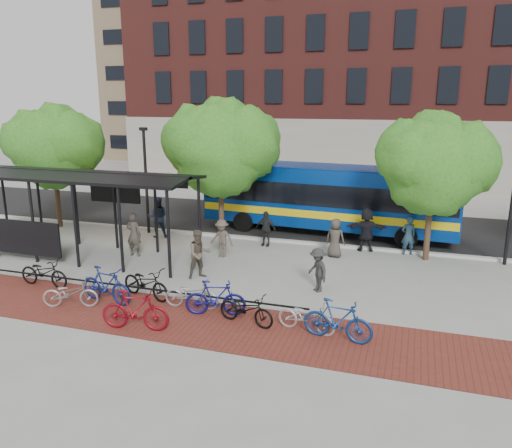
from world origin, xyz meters
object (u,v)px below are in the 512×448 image
(bus_shelter, at_px, (71,185))
(bike_7, at_px, (215,298))
(pedestrian_7, at_px, (408,236))
(bike_0, at_px, (44,272))
(bike_10, at_px, (306,317))
(bike_5, at_px, (135,310))
(pedestrian_4, at_px, (266,228))
(lamp_post_left, at_px, (146,178))
(bike_2, at_px, (70,293))
(pedestrian_8, at_px, (199,254))
(bike_3, at_px, (106,285))
(tree_b, at_px, (223,144))
(bus, at_px, (328,195))
(tree_c, at_px, (436,161))
(bike_4, at_px, (146,283))
(pedestrian_2, at_px, (158,217))
(bike_8, at_px, (246,309))
(bike_11, at_px, (338,320))
(pedestrian_1, at_px, (134,234))
(pedestrian_6, at_px, (335,238))
(tree_a, at_px, (55,144))
(pedestrian_5, at_px, (366,230))
(pedestrian_3, at_px, (222,238))
(pedestrian_9, at_px, (318,270))
(bike_6, at_px, (192,294))

(bus_shelter, xyz_separation_m, bike_7, (7.98, -3.91, -2.44))
(bike_7, relative_size, pedestrian_7, 1.11)
(bike_0, relative_size, bike_10, 1.14)
(bike_5, height_order, pedestrian_4, pedestrian_4)
(lamp_post_left, distance_m, bike_2, 9.37)
(bike_0, xyz_separation_m, pedestrian_8, (4.84, 2.49, 0.39))
(bike_3, bearing_deg, tree_b, 2.41)
(tree_b, distance_m, bus, 5.78)
(tree_c, distance_m, bike_2, 14.28)
(bike_0, height_order, pedestrian_4, pedestrian_4)
(tree_b, xyz_separation_m, bike_7, (2.75, -7.74, -3.90))
(tree_b, relative_size, tree_c, 1.09)
(bike_4, height_order, bike_10, bike_4)
(tree_c, bearing_deg, pedestrian_2, -178.51)
(bike_2, height_order, bike_8, bike_8)
(tree_c, bearing_deg, bus, 148.18)
(bike_8, xyz_separation_m, bike_11, (2.70, -0.19, 0.11))
(bike_10, distance_m, pedestrian_1, 9.64)
(bike_5, distance_m, pedestrian_1, 7.16)
(pedestrian_2, height_order, pedestrian_6, pedestrian_2)
(pedestrian_1, relative_size, pedestrian_7, 1.12)
(bike_7, height_order, bike_10, bike_7)
(tree_a, relative_size, pedestrian_5, 3.27)
(pedestrian_6, bearing_deg, bike_5, 73.39)
(pedestrian_4, bearing_deg, bike_4, -98.72)
(pedestrian_6, xyz_separation_m, pedestrian_8, (-4.34, -4.02, 0.09))
(pedestrian_4, xyz_separation_m, pedestrian_5, (4.37, 0.58, 0.15))
(bike_8, bearing_deg, pedestrian_5, -4.00)
(bike_2, relative_size, pedestrian_6, 1.07)
(pedestrian_6, bearing_deg, bike_4, 60.64)
(bike_2, height_order, pedestrian_3, pedestrian_3)
(bike_4, relative_size, bike_7, 1.08)
(lamp_post_left, bearing_deg, bike_7, -49.38)
(bike_5, distance_m, pedestrian_5, 11.23)
(tree_b, distance_m, pedestrian_2, 4.77)
(bike_8, distance_m, pedestrian_9, 3.52)
(bike_3, distance_m, bike_6, 2.84)
(bike_4, bearing_deg, bike_2, 143.05)
(pedestrian_7, bearing_deg, bike_4, 21.31)
(bike_6, xyz_separation_m, pedestrian_6, (3.45, 6.64, 0.36))
(pedestrian_3, xyz_separation_m, pedestrian_5, (5.62, 2.73, 0.14))
(bus_shelter, height_order, bike_11, bus_shelter)
(pedestrian_7, bearing_deg, pedestrian_1, -3.13)
(pedestrian_7, bearing_deg, bus_shelter, -4.11)
(tree_b, relative_size, pedestrian_7, 3.89)
(tree_b, bearing_deg, bike_11, -51.51)
(pedestrian_7, bearing_deg, bike_11, 57.61)
(bus, distance_m, bike_11, 11.45)
(pedestrian_5, bearing_deg, tree_a, -9.47)
(bike_11, xyz_separation_m, pedestrian_9, (-1.22, 3.38, 0.18))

